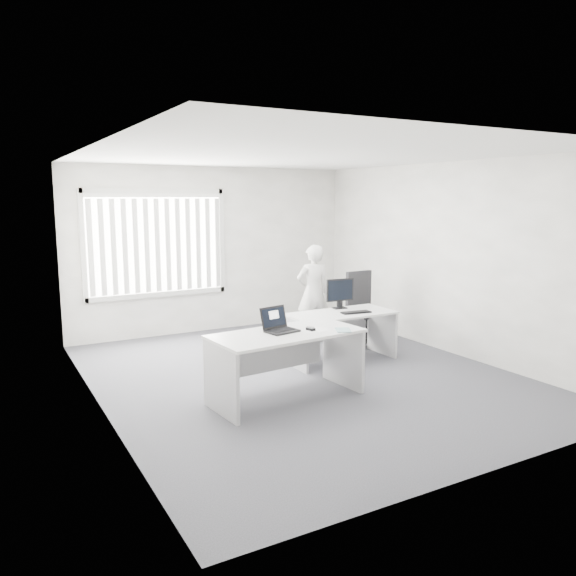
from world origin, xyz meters
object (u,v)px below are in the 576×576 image
office_chair (365,321)px  laptop (282,320)px  desk_far (341,326)px  desk_near (286,351)px  monitor (340,294)px  person (313,292)px

office_chair → laptop: size_ratio=3.22×
desk_far → desk_near: bearing=-145.3°
desk_far → monitor: (0.15, 0.26, 0.41)m
office_chair → monitor: office_chair is taller
desk_near → office_chair: size_ratio=1.58×
office_chair → monitor: (-0.73, -0.36, 0.56)m
desk_far → monitor: monitor is taller
desk_far → laptop: 1.79m
desk_far → monitor: 0.51m
laptop → monitor: bearing=25.5°
desk_near → person: (1.74, 2.25, 0.21)m
person → monitor: (-0.17, -1.01, 0.14)m
office_chair → person: (-0.56, 0.65, 0.42)m
desk_far → monitor: bearing=59.4°
desk_near → person: person is taller
desk_near → laptop: size_ratio=5.07×
laptop → desk_near: bearing=-53.3°
desk_far → laptop: bearing=-146.8°
desk_far → monitor: size_ratio=3.49×
desk_near → monitor: monitor is taller
desk_near → laptop: laptop is taller
laptop → monitor: (1.61, 1.21, -0.01)m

